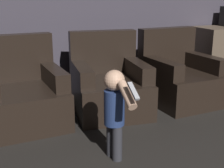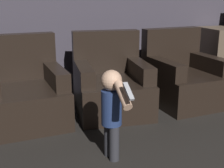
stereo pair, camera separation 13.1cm
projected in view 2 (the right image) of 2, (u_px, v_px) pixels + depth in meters
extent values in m
cube|color=#3D3842|center=(76.00, 1.00, 4.25)|extent=(8.40, 0.05, 2.60)
cube|color=black|center=(27.00, 105.00, 3.47)|extent=(0.91, 0.97, 0.41)
cube|color=black|center=(19.00, 57.00, 3.67)|extent=(0.86, 0.22, 0.54)
cube|color=black|center=(56.00, 76.00, 3.51)|extent=(0.21, 0.76, 0.20)
cube|color=black|center=(112.00, 96.00, 3.78)|extent=(0.93, 0.99, 0.41)
cube|color=black|center=(106.00, 52.00, 4.00)|extent=(0.86, 0.24, 0.54)
cube|color=black|center=(84.00, 73.00, 3.62)|extent=(0.23, 0.76, 0.20)
cube|color=black|center=(140.00, 70.00, 3.77)|extent=(0.23, 0.76, 0.20)
cube|color=black|center=(185.00, 88.00, 4.09)|extent=(0.91, 0.97, 0.41)
cube|color=black|center=(171.00, 48.00, 4.29)|extent=(0.86, 0.23, 0.54)
cube|color=black|center=(164.00, 68.00, 3.87)|extent=(0.22, 0.76, 0.20)
cube|color=black|center=(208.00, 63.00, 4.13)|extent=(0.22, 0.76, 0.20)
cylinder|color=#28282D|center=(114.00, 143.00, 2.69)|extent=(0.09, 0.09, 0.32)
cylinder|color=#28282D|center=(109.00, 139.00, 2.78)|extent=(0.09, 0.09, 0.32)
cylinder|color=navy|center=(112.00, 108.00, 2.65)|extent=(0.18, 0.18, 0.30)
sphere|color=tan|center=(112.00, 80.00, 2.58)|extent=(0.18, 0.18, 0.18)
cylinder|color=tan|center=(106.00, 105.00, 2.74)|extent=(0.07, 0.07, 0.26)
cylinder|color=tan|center=(123.00, 95.00, 2.40)|extent=(0.07, 0.26, 0.19)
cube|color=#99999E|center=(128.00, 91.00, 2.28)|extent=(0.04, 0.16, 0.10)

